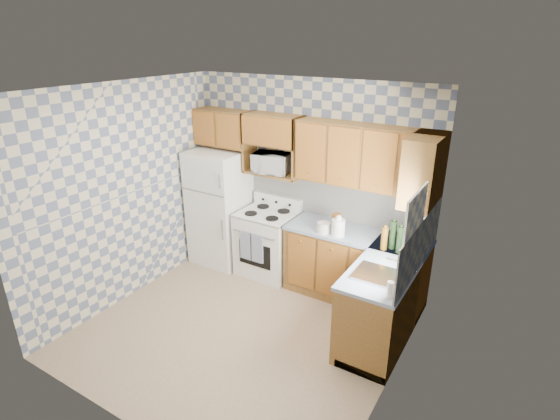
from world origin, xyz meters
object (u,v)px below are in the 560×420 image
object	(u,v)px
microwave	(272,163)
refrigerator	(220,207)
stove_body	(268,244)
electric_kettle	(338,228)

from	to	relation	value
microwave	refrigerator	bearing A→B (deg)	-179.77
stove_body	refrigerator	bearing A→B (deg)	-178.22
refrigerator	microwave	world-z (taller)	microwave
stove_body	electric_kettle	bearing A→B (deg)	-8.39
refrigerator	microwave	distance (m)	1.10
electric_kettle	refrigerator	bearing A→B (deg)	175.83
microwave	electric_kettle	xyz separation A→B (m)	(1.14, -0.31, -0.56)
stove_body	electric_kettle	xyz separation A→B (m)	(1.12, -0.17, 0.57)
refrigerator	microwave	bearing A→B (deg)	12.21
microwave	electric_kettle	distance (m)	1.31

